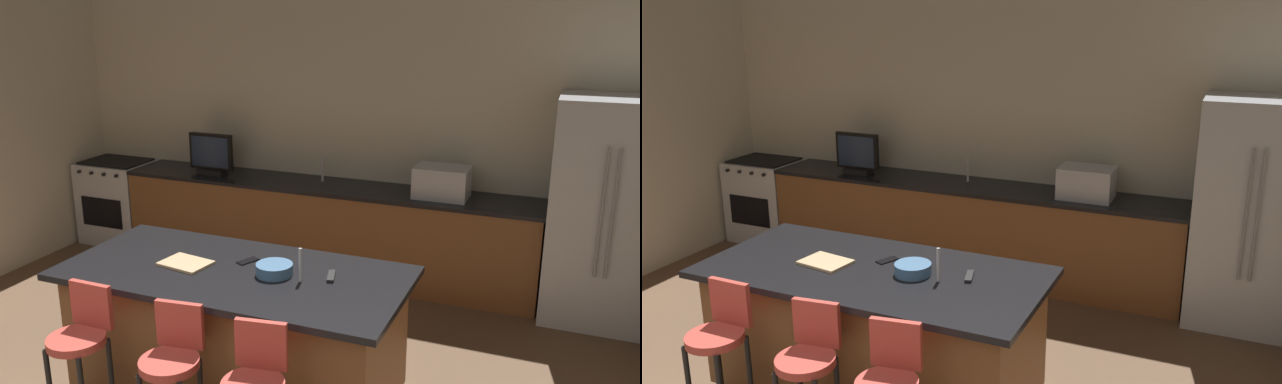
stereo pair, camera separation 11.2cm
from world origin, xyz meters
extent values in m
cube|color=beige|center=(0.00, 4.66, 1.34)|extent=(6.45, 0.12, 2.67)
cube|color=brown|center=(-0.06, 4.28, 0.44)|extent=(4.17, 0.60, 0.87)
cube|color=black|center=(-0.06, 4.28, 0.89)|extent=(4.19, 0.62, 0.04)
cube|color=brown|center=(0.23, 2.04, 0.49)|extent=(2.11, 0.91, 0.79)
cube|color=black|center=(0.23, 2.04, 0.90)|extent=(2.27, 1.07, 0.04)
cube|color=#B7BABF|center=(2.48, 4.22, 0.95)|extent=(0.87, 0.72, 1.89)
cylinder|color=gray|center=(2.44, 3.83, 1.04)|extent=(0.02, 0.02, 1.04)
cylinder|color=gray|center=(2.52, 3.83, 1.04)|extent=(0.02, 0.02, 1.04)
cube|color=#B7BABF|center=(-2.54, 4.28, 0.46)|extent=(0.75, 0.60, 0.91)
cube|color=black|center=(-2.54, 3.97, 0.41)|extent=(0.53, 0.01, 0.33)
cube|color=black|center=(-2.54, 4.28, 0.92)|extent=(0.68, 0.50, 0.02)
cylinder|color=black|center=(-2.79, 3.96, 0.85)|extent=(0.04, 0.03, 0.04)
cylinder|color=black|center=(-2.62, 3.96, 0.85)|extent=(0.04, 0.03, 0.04)
cylinder|color=black|center=(-2.46, 3.96, 0.85)|extent=(0.04, 0.03, 0.04)
cylinder|color=black|center=(-2.29, 3.96, 0.85)|extent=(0.04, 0.03, 0.04)
cube|color=#B7BABF|center=(1.11, 4.28, 1.05)|extent=(0.48, 0.36, 0.28)
cube|color=black|center=(-1.27, 4.23, 0.94)|extent=(0.29, 0.16, 0.05)
cube|color=black|center=(-1.27, 4.23, 1.15)|extent=(0.48, 0.05, 0.37)
cube|color=#1E2D47|center=(-1.27, 4.20, 1.15)|extent=(0.43, 0.01, 0.32)
cylinder|color=#B2B2B7|center=(-0.09, 4.38, 1.03)|extent=(0.02, 0.02, 0.24)
cylinder|color=#B2B2B7|center=(0.70, 2.04, 1.03)|extent=(0.02, 0.02, 0.22)
cylinder|color=#B23D33|center=(-0.39, 1.25, 0.69)|extent=(0.34, 0.34, 0.05)
cube|color=#B23D33|center=(-0.39, 1.40, 0.85)|extent=(0.29, 0.04, 0.28)
cylinder|color=black|center=(-0.51, 1.37, 0.33)|extent=(0.03, 0.03, 0.66)
cylinder|color=#B23D33|center=(0.23, 1.29, 0.65)|extent=(0.34, 0.34, 0.05)
cube|color=#B23D33|center=(0.21, 1.44, 0.82)|extent=(0.29, 0.07, 0.28)
cube|color=#B23D33|center=(0.75, 1.40, 0.83)|extent=(0.29, 0.08, 0.28)
cylinder|color=#3F668C|center=(0.51, 2.07, 0.96)|extent=(0.24, 0.24, 0.07)
cube|color=black|center=(0.24, 2.21, 0.93)|extent=(0.12, 0.17, 0.01)
cube|color=black|center=(0.86, 2.16, 0.93)|extent=(0.09, 0.18, 0.02)
cube|color=tan|center=(-0.12, 2.00, 0.93)|extent=(0.35, 0.28, 0.02)
camera|label=1|loc=(2.22, -1.36, 2.57)|focal=36.30mm
camera|label=2|loc=(2.32, -1.32, 2.57)|focal=36.30mm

